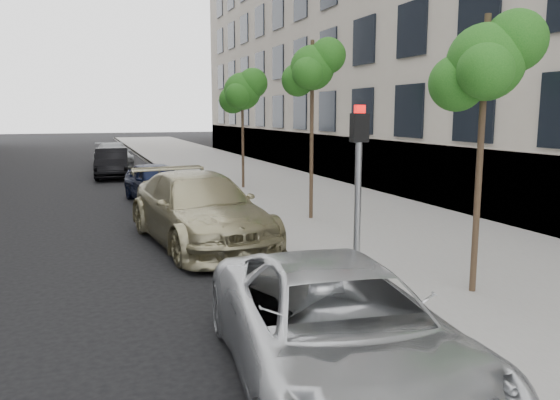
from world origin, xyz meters
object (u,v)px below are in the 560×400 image
tree_near (487,63)px  minivan (338,330)px  sedan_blue (157,183)px  signal_pole (358,179)px  suv (199,209)px  tree_far (243,91)px  sedan_black (112,163)px  tree_mid (313,68)px  sedan_rear (113,155)px

tree_near → minivan: bearing=-150.7°
minivan → sedan_blue: (-0.14, 13.25, -0.01)m
tree_near → sedan_blue: 12.27m
signal_pole → suv: signal_pole is taller
tree_far → sedan_black: size_ratio=1.10×
tree_mid → sedan_black: 13.90m
suv → sedan_blue: (-0.14, 6.17, -0.13)m
signal_pole → tree_far: bearing=86.1°
tree_mid → minivan: size_ratio=0.97×
signal_pole → sedan_black: bearing=102.4°
tree_mid → sedan_rear: (-4.10, 18.09, -3.44)m
sedan_blue → sedan_rear: bearing=85.4°
sedan_blue → sedan_black: size_ratio=0.96×
tree_far → signal_pole: size_ratio=1.52×
tree_near → sedan_black: tree_near is taller
minivan → sedan_blue: minivan is taller
tree_near → signal_pole: (-1.93, 0.36, -1.71)m
tree_near → signal_pole: size_ratio=1.48×
signal_pole → sedan_black: (-2.53, 18.86, -1.31)m
tree_far → sedan_blue: bearing=-154.9°
tree_mid → minivan: tree_mid is taller
sedan_blue → sedan_rear: (-0.63, 13.21, -0.02)m
tree_mid → tree_far: size_ratio=1.06×
signal_pole → minivan: signal_pole is taller
sedan_blue → sedan_rear: sedan_blue is taller
sedan_rear → sedan_black: bearing=-96.6°
tree_near → minivan: (-3.33, -1.87, -3.01)m
sedan_blue → signal_pole: bearing=-89.4°
tree_mid → sedan_rear: size_ratio=1.06×
minivan → sedan_rear: 26.47m
tree_mid → signal_pole: bearing=-107.4°
tree_mid → signal_pole: tree_mid is taller
tree_near → signal_pole: 2.60m
sedan_blue → tree_mid: bearing=-61.9°
sedan_black → suv: bearing=-80.9°
tree_far → sedan_rear: tree_far is taller
minivan → sedan_blue: size_ratio=1.24×
suv → tree_near: bearing=-64.1°
minivan → suv: suv is taller
signal_pole → sedan_blue: 11.21m
minivan → signal_pole: bearing=64.9°
tree_near → tree_mid: tree_mid is taller
sedan_rear → minivan: bearing=-91.2°
minivan → sedan_rear: size_ratio=1.09×
minivan → sedan_black: (-1.13, 21.08, -0.01)m
tree_near → tree_mid: size_ratio=0.91×
tree_near → sedan_rear: size_ratio=0.97×
signal_pole → minivan: size_ratio=0.60×
suv → sedan_blue: size_ratio=1.40×
tree_mid → suv: bearing=-158.8°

